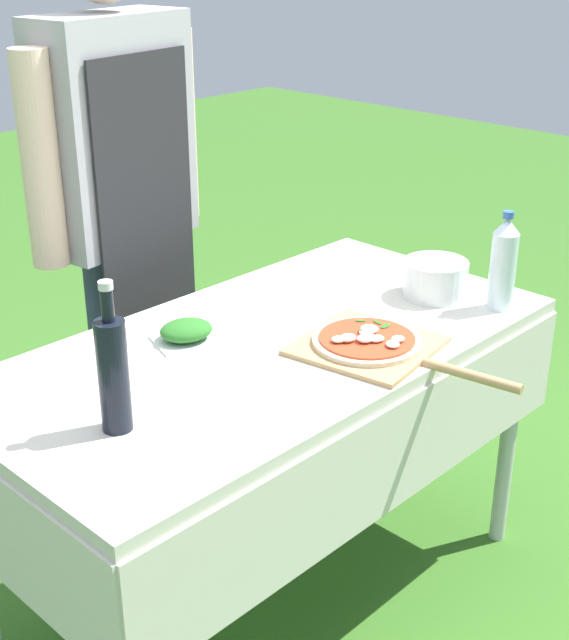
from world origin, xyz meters
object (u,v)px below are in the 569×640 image
herb_container (186,332)px  mixing_tub (435,278)px  person_cook (120,189)px  water_bottle (503,263)px  pizza_on_peel (372,344)px  oil_bottle (113,372)px  prep_table (269,376)px

herb_container → mixing_tub: 0.71m
person_cook → water_bottle: person_cook is taller
person_cook → pizza_on_peel: bearing=84.4°
person_cook → herb_container: size_ratio=9.31×
pizza_on_peel → mixing_tub: 0.40m
pizza_on_peel → mixing_tub: (0.38, 0.09, 0.04)m
oil_bottle → water_bottle: (1.07, -0.22, -0.00)m
prep_table → oil_bottle: 0.55m
prep_table → oil_bottle: (-0.50, -0.07, 0.22)m
oil_bottle → water_bottle: 1.09m
prep_table → herb_container: 0.23m
oil_bottle → mixing_tub: (1.02, -0.05, -0.08)m
water_bottle → mixing_tub: (-0.05, 0.17, -0.08)m
prep_table → pizza_on_peel: size_ratio=2.64×
prep_table → person_cook: bearing=82.5°
water_bottle → mixing_tub: bearing=105.7°
pizza_on_peel → herb_container: size_ratio=3.03×
person_cook → water_bottle: bearing=107.2°
person_cook → herb_container: (-0.23, -0.56, -0.20)m
oil_bottle → herb_container: (0.36, 0.21, -0.10)m
mixing_tub → oil_bottle: bearing=177.3°
prep_table → mixing_tub: 0.55m
person_cook → oil_bottle: bearing=43.9°
prep_table → mixing_tub: size_ratio=8.41×
pizza_on_peel → mixing_tub: size_ratio=3.19×
prep_table → herb_container: herb_container is taller
pizza_on_peel → oil_bottle: size_ratio=1.75×
oil_bottle → mixing_tub: 1.03m
person_cook → mixing_tub: size_ratio=9.80×
prep_table → herb_container: size_ratio=7.99×
person_cook → oil_bottle: 0.98m
prep_table → water_bottle: size_ratio=5.54×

